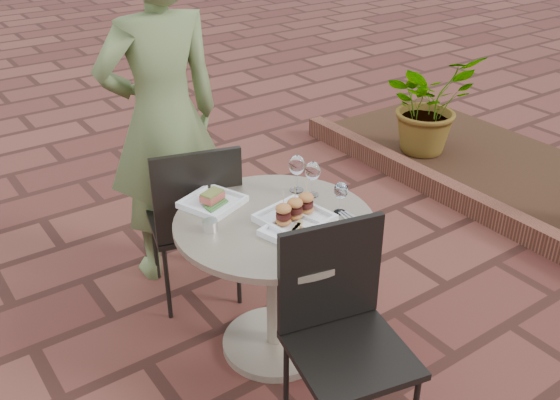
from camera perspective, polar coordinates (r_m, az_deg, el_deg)
ground at (r=3.48m, az=0.60°, el=-9.20°), size 60.00×60.00×0.00m
cafe_table at (r=2.90m, az=-0.49°, el=-6.00°), size 0.90×0.90×0.73m
chair_far at (r=3.21m, az=-7.74°, el=-1.18°), size 0.54×0.54×0.93m
chair_near at (r=2.50m, az=5.57°, el=-10.86°), size 0.53×0.53×0.93m
diner at (r=3.37m, az=-10.66°, el=7.28°), size 0.70×0.48×1.86m
plate_salmon at (r=2.89m, az=-6.17°, el=-0.09°), size 0.31×0.31×0.07m
plate_sliders at (r=2.73m, az=1.37°, el=-1.26°), size 0.32×0.32×0.18m
plate_tuna at (r=2.66m, az=1.41°, el=-2.82°), size 0.29×0.29×0.03m
wine_glass_right at (r=2.78m, az=5.59°, el=0.80°), size 0.07×0.07×0.15m
wine_glass_mid at (r=2.95m, az=1.55°, el=3.13°), size 0.08×0.08×0.19m
wine_glass_far at (r=2.92m, az=3.02°, el=2.59°), size 0.07×0.07×0.17m
steel_ramekin at (r=2.69m, az=-6.41°, el=-2.36°), size 0.08×0.08×0.05m
cutlery_set at (r=2.78m, az=6.69°, el=-1.83°), size 0.09×0.19×0.00m
planter_curb at (r=4.57m, az=14.83°, el=0.88°), size 0.12×3.00×0.15m
mulch_bed at (r=5.11m, az=19.97°, el=2.52°), size 1.30×3.00×0.06m
potted_plant_a at (r=5.08m, az=13.41°, el=8.60°), size 0.75×0.67×0.79m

